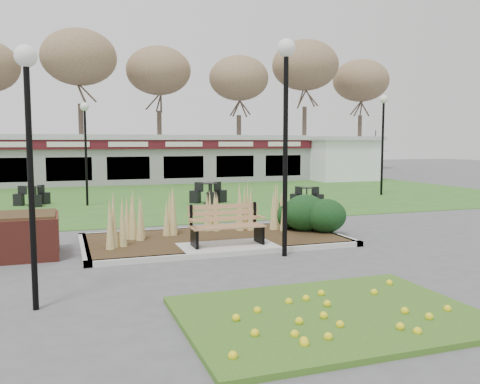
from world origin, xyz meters
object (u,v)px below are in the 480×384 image
object	(u,v)px
bistro_set_a	(33,199)
patio_umbrella	(375,159)
bistro_set_c	(307,200)
food_pavilion	(125,159)
brick_planter	(22,235)
lamp_post_near_right	(286,99)
park_bench	(226,225)
service_hut	(342,158)
lamp_post_mid_right	(85,131)
lamp_post_near_left	(28,119)
bistro_set_b	(209,197)
lamp_post_far_right	(383,122)

from	to	relation	value
bistro_set_a	patio_umbrella	distance (m)	22.04
bistro_set_c	food_pavilion	bearing A→B (deg)	112.21
brick_planter	food_pavilion	distance (m)	19.49
food_pavilion	bistro_set_c	world-z (taller)	food_pavilion
food_pavilion	lamp_post_near_right	size ratio (longest dim) A/B	5.29
park_bench	service_hut	distance (m)	22.32
lamp_post_mid_right	patio_umbrella	world-z (taller)	lamp_post_mid_right
bistro_set_a	lamp_post_near_left	bearing A→B (deg)	-87.00
lamp_post_mid_right	brick_planter	bearing A→B (deg)	-101.30
park_bench	lamp_post_near_right	size ratio (longest dim) A/B	0.37
bistro_set_a	service_hut	bearing A→B (deg)	22.70
park_bench	bistro_set_b	distance (m)	8.74
food_pavilion	lamp_post_mid_right	size ratio (longest dim) A/B	6.17
lamp_post_mid_right	bistro_set_c	size ratio (longest dim) A/B	3.00
service_hut	lamp_post_mid_right	world-z (taller)	lamp_post_mid_right
food_pavilion	bistro_set_b	bearing A→B (deg)	-79.92
service_hut	patio_umbrella	size ratio (longest dim) A/B	2.00
lamp_post_near_right	patio_umbrella	bearing A→B (deg)	51.42
lamp_post_near_right	brick_planter	bearing A→B (deg)	161.58
lamp_post_mid_right	lamp_post_near_right	bearing A→B (deg)	-70.72
bistro_set_a	patio_umbrella	world-z (taller)	patio_umbrella
lamp_post_near_left	lamp_post_mid_right	size ratio (longest dim) A/B	0.97
brick_planter	bistro_set_c	distance (m)	11.37
lamp_post_near_right	bistro_set_c	size ratio (longest dim) A/B	3.50
brick_planter	bistro_set_c	size ratio (longest dim) A/B	1.13
bistro_set_b	patio_umbrella	size ratio (longest dim) A/B	0.70
park_bench	service_hut	bearing A→B (deg)	52.75
lamp_post_far_right	brick_planter	bearing A→B (deg)	-150.87
service_hut	lamp_post_near_left	xyz separation A→B (m)	(-17.46, -20.84, 1.37)
service_hut	lamp_post_near_left	world-z (taller)	lamp_post_near_left
lamp_post_near_left	lamp_post_near_right	xyz separation A→B (m)	(4.97, 2.04, 0.57)
brick_planter	lamp_post_mid_right	xyz separation A→B (m)	(1.74, 8.69, 2.43)
food_pavilion	lamp_post_far_right	xyz separation A→B (m)	(10.49, -10.66, 1.90)
lamp_post_near_left	food_pavilion	bearing A→B (deg)	80.14
service_hut	bistro_set_a	bearing A→B (deg)	-157.30
food_pavilion	patio_umbrella	xyz separation A→B (m)	(16.00, -1.96, -0.11)
brick_planter	lamp_post_near_left	world-z (taller)	lamp_post_near_left
brick_planter	lamp_post_near_right	xyz separation A→B (m)	(5.40, -1.80, 2.91)
service_hut	patio_umbrella	bearing A→B (deg)	0.00
food_pavilion	bistro_set_c	size ratio (longest dim) A/B	18.49
lamp_post_far_right	lamp_post_near_right	bearing A→B (deg)	-133.21
lamp_post_mid_right	service_hut	bearing A→B (deg)	27.21
park_bench	food_pavilion	size ratio (longest dim) A/B	0.07
food_pavilion	bistro_set_b	size ratio (longest dim) A/B	15.95
service_hut	lamp_post_far_right	bearing A→B (deg)	-109.08
food_pavilion	bistro_set_a	size ratio (longest dim) A/B	18.02
lamp_post_near_right	patio_umbrella	world-z (taller)	lamp_post_near_right
lamp_post_far_right	patio_umbrella	distance (m)	10.49
food_pavilion	bistro_set_c	bearing A→B (deg)	-67.79
service_hut	lamp_post_far_right	distance (m)	9.41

